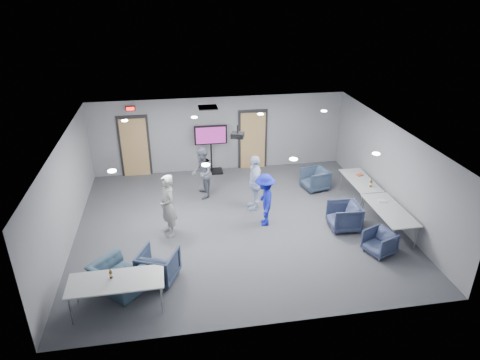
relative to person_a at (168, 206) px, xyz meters
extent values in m
plane|color=#3B3D44|center=(1.93, 0.21, -0.88)|extent=(9.00, 9.00, 0.00)
plane|color=white|center=(1.93, 0.21, 1.82)|extent=(9.00, 9.00, 0.00)
cube|color=gray|center=(1.93, 4.21, 0.47)|extent=(9.00, 0.02, 2.70)
cube|color=gray|center=(1.93, -3.79, 0.47)|extent=(9.00, 0.02, 2.70)
cube|color=gray|center=(-2.57, 0.21, 0.47)|extent=(0.02, 8.00, 2.70)
cube|color=gray|center=(6.43, 0.21, 0.47)|extent=(0.02, 8.00, 2.70)
cube|color=black|center=(-1.07, 4.18, 0.20)|extent=(1.06, 0.06, 2.24)
cube|color=tan|center=(-1.07, 4.14, 0.17)|extent=(0.90, 0.05, 2.10)
cylinder|color=#999CA2|center=(-0.72, 4.09, 0.12)|extent=(0.04, 0.10, 0.04)
cube|color=black|center=(3.13, 4.18, 0.20)|extent=(1.06, 0.06, 2.24)
cube|color=tan|center=(3.13, 4.14, 0.17)|extent=(0.90, 0.05, 2.10)
cylinder|color=#999CA2|center=(3.48, 4.09, 0.12)|extent=(0.04, 0.10, 0.04)
cube|color=black|center=(-1.07, 4.15, 1.57)|extent=(0.32, 0.06, 0.16)
cube|color=#FF0C0C|center=(-1.07, 4.11, 1.57)|extent=(0.26, 0.02, 0.11)
cube|color=black|center=(1.43, 3.01, 1.80)|extent=(0.60, 0.60, 0.03)
cylinder|color=white|center=(-1.07, -1.59, 1.80)|extent=(0.18, 0.18, 0.02)
cylinder|color=white|center=(-1.07, 2.01, 1.80)|extent=(0.18, 0.18, 0.02)
cylinder|color=white|center=(0.93, -1.59, 1.80)|extent=(0.18, 0.18, 0.02)
cylinder|color=white|center=(0.93, 2.01, 1.80)|extent=(0.18, 0.18, 0.02)
cylinder|color=white|center=(2.93, -1.59, 1.80)|extent=(0.18, 0.18, 0.02)
cylinder|color=white|center=(2.93, 2.01, 1.80)|extent=(0.18, 0.18, 0.02)
cylinder|color=white|center=(4.93, -1.59, 1.80)|extent=(0.18, 0.18, 0.02)
cylinder|color=white|center=(4.93, 2.01, 1.80)|extent=(0.18, 0.18, 0.02)
imported|color=#959795|center=(0.00, 0.00, 0.00)|extent=(0.61, 0.75, 1.76)
imported|color=slate|center=(1.09, 2.07, -0.04)|extent=(0.65, 0.82, 1.68)
imported|color=silver|center=(2.59, 1.07, -0.02)|extent=(0.46, 1.03, 1.73)
imported|color=#1921A5|center=(2.68, 0.10, -0.11)|extent=(0.70, 1.06, 1.55)
imported|color=#324157|center=(4.83, 2.02, -0.52)|extent=(0.92, 0.90, 0.72)
imported|color=#323A56|center=(4.83, -0.50, -0.50)|extent=(0.87, 0.85, 0.75)
imported|color=#384161|center=(5.28, -1.78, -0.57)|extent=(0.88, 0.87, 0.62)
imported|color=#333F59|center=(-0.28, -1.93, -0.50)|extent=(1.09, 1.10, 0.77)
imported|color=#3B5367|center=(-1.15, -2.19, -0.53)|extent=(1.43, 1.43, 0.70)
cube|color=#A8AAAD|center=(5.93, 0.98, -0.17)|extent=(0.74, 1.77, 0.03)
cylinder|color=#999CA2|center=(5.64, 1.79, -0.53)|extent=(0.04, 0.04, 0.70)
cylinder|color=#999CA2|center=(5.64, 0.18, -0.53)|extent=(0.04, 0.04, 0.70)
cylinder|color=#999CA2|center=(6.22, 1.79, -0.53)|extent=(0.04, 0.04, 0.70)
cylinder|color=#999CA2|center=(6.22, 0.18, -0.53)|extent=(0.04, 0.04, 0.70)
cube|color=#A8AAAD|center=(5.93, -0.92, -0.17)|extent=(0.81, 1.95, 0.03)
cylinder|color=#999CA2|center=(5.60, -0.02, -0.53)|extent=(0.04, 0.04, 0.70)
cylinder|color=#999CA2|center=(5.60, -1.81, -0.53)|extent=(0.04, 0.04, 0.70)
cylinder|color=#999CA2|center=(6.26, -0.02, -0.53)|extent=(0.04, 0.04, 0.70)
cylinder|color=#999CA2|center=(6.26, -1.81, -0.53)|extent=(0.04, 0.04, 0.70)
cube|color=#A8AAAD|center=(-1.12, -2.79, -0.17)|extent=(1.98, 0.85, 0.03)
cylinder|color=#999CA2|center=(-0.22, -2.45, -0.53)|extent=(0.04, 0.04, 0.70)
cylinder|color=#999CA2|center=(-2.03, -2.48, -0.53)|extent=(0.04, 0.04, 0.70)
cylinder|color=#999CA2|center=(-0.21, -3.11, -0.53)|extent=(0.04, 0.04, 0.70)
cylinder|color=#999CA2|center=(-2.02, -3.14, -0.53)|extent=(0.04, 0.04, 0.70)
cylinder|color=#51320D|center=(-1.21, -2.69, -0.06)|extent=(0.06, 0.06, 0.18)
cylinder|color=#51320D|center=(-1.21, -2.69, 0.07)|extent=(0.02, 0.02, 0.08)
cylinder|color=beige|center=(-1.21, -2.69, -0.06)|extent=(0.07, 0.07, 0.06)
cylinder|color=#51320D|center=(6.02, 0.48, -0.05)|extent=(0.07, 0.07, 0.20)
cylinder|color=#51320D|center=(6.02, 0.48, 0.09)|extent=(0.03, 0.03, 0.09)
cylinder|color=beige|center=(6.02, 0.48, -0.05)|extent=(0.07, 0.07, 0.07)
cube|color=#C24E30|center=(6.03, 1.29, -0.13)|extent=(0.23, 0.18, 0.04)
cube|color=silver|center=(5.94, -0.47, -0.13)|extent=(0.25, 0.20, 0.05)
cube|color=black|center=(1.58, 3.96, -0.85)|extent=(0.77, 0.55, 0.06)
cylinder|color=black|center=(1.58, 3.96, -0.17)|extent=(0.06, 0.06, 1.32)
cube|color=black|center=(1.58, 3.96, 0.55)|extent=(1.15, 0.07, 0.68)
cube|color=#781A68|center=(1.58, 3.91, 0.55)|extent=(1.04, 0.01, 0.59)
cylinder|color=black|center=(2.07, 1.03, 1.70)|extent=(0.04, 0.04, 0.22)
cube|color=black|center=(2.07, 1.03, 1.52)|extent=(0.43, 0.40, 0.14)
cylinder|color=black|center=(2.07, 0.87, 1.52)|extent=(0.08, 0.06, 0.08)
camera|label=1|loc=(0.25, -10.23, 5.52)|focal=32.00mm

